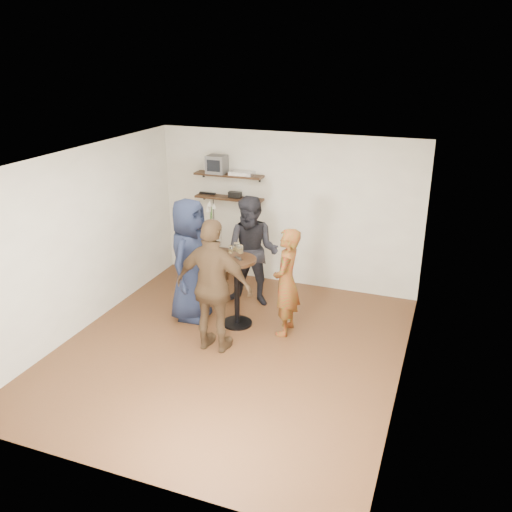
{
  "coord_description": "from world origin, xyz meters",
  "views": [
    {
      "loc": [
        2.59,
        -5.88,
        3.85
      ],
      "look_at": [
        0.23,
        0.4,
        1.27
      ],
      "focal_mm": 38.0,
      "sensor_mm": 36.0,
      "label": 1
    }
  ],
  "objects": [
    {
      "name": "person_dark",
      "position": [
        -0.23,
        1.47,
        0.88
      ],
      "size": [
        0.89,
        0.71,
        1.76
      ],
      "primitive_type": "imported",
      "rotation": [
        0.0,
        0.0,
        0.05
      ],
      "color": "black",
      "rests_on": "room"
    },
    {
      "name": "person_brown",
      "position": [
        -0.2,
        -0.01,
        0.92
      ],
      "size": [
        1.09,
        0.47,
        1.84
      ],
      "primitive_type": "imported",
      "rotation": [
        0.0,
        0.0,
        3.12
      ],
      "color": "#422E1C",
      "rests_on": "room"
    },
    {
      "name": "person_plaid",
      "position": [
        0.55,
        0.76,
        0.79
      ],
      "size": [
        0.4,
        0.59,
        1.57
      ],
      "primitive_type": "imported",
      "rotation": [
        0.0,
        0.0,
        -1.53
      ],
      "color": "#9F1312",
      "rests_on": "room"
    },
    {
      "name": "radio",
      "position": [
        -0.89,
        2.38,
        1.52
      ],
      "size": [
        0.22,
        0.1,
        0.1
      ],
      "primitive_type": "cube",
      "color": "black",
      "rests_on": "shelf_lower"
    },
    {
      "name": "vase_lilies",
      "position": [
        -1.18,
        2.02,
        0.87
      ],
      "size": [
        0.19,
        0.19,
        0.93
      ],
      "rotation": [
        0.0,
        0.0,
        0.06
      ],
      "color": "white",
      "rests_on": "side_table"
    },
    {
      "name": "drinks_table",
      "position": [
        -0.19,
        0.73,
        0.67
      ],
      "size": [
        0.57,
        0.57,
        1.05
      ],
      "color": "black",
      "rests_on": "room"
    },
    {
      "name": "wine_glass_fr",
      "position": [
        -0.11,
        0.71,
        1.2
      ],
      "size": [
        0.07,
        0.07,
        0.22
      ],
      "color": "silver",
      "rests_on": "drinks_table"
    },
    {
      "name": "wine_glass_bl",
      "position": [
        -0.22,
        0.78,
        1.19
      ],
      "size": [
        0.07,
        0.07,
        0.21
      ],
      "color": "silver",
      "rests_on": "drinks_table"
    },
    {
      "name": "shelf_upper",
      "position": [
        -1.0,
        2.38,
        1.85
      ],
      "size": [
        1.2,
        0.25,
        0.04
      ],
      "primitive_type": "cube",
      "color": "black",
      "rests_on": "room"
    },
    {
      "name": "person_navy",
      "position": [
        -0.93,
        0.72,
        0.93
      ],
      "size": [
        0.6,
        0.92,
        1.86
      ],
      "primitive_type": "imported",
      "rotation": [
        0.0,
        0.0,
        1.58
      ],
      "color": "black",
      "rests_on": "room"
    },
    {
      "name": "wine_glass_fl",
      "position": [
        -0.26,
        0.69,
        1.18
      ],
      "size": [
        0.07,
        0.07,
        0.2
      ],
      "color": "silver",
      "rests_on": "drinks_table"
    },
    {
      "name": "dvd_deck",
      "position": [
        -0.76,
        2.38,
        1.9
      ],
      "size": [
        0.4,
        0.24,
        0.06
      ],
      "primitive_type": "cube",
      "color": "silver",
      "rests_on": "shelf_upper"
    },
    {
      "name": "power_strip",
      "position": [
        -1.43,
        2.42,
        1.48
      ],
      "size": [
        0.3,
        0.05,
        0.03
      ],
      "primitive_type": "cube",
      "color": "black",
      "rests_on": "shelf_lower"
    },
    {
      "name": "side_table",
      "position": [
        -1.18,
        2.02,
        0.48
      ],
      "size": [
        0.51,
        0.51,
        0.58
      ],
      "rotation": [
        0.0,
        0.0,
        0.06
      ],
      "color": "black",
      "rests_on": "room"
    },
    {
      "name": "wine_glass_br",
      "position": [
        -0.16,
        0.75,
        1.19
      ],
      "size": [
        0.07,
        0.07,
        0.21
      ],
      "color": "silver",
      "rests_on": "drinks_table"
    },
    {
      "name": "shelf_lower",
      "position": [
        -1.0,
        2.38,
        1.45
      ],
      "size": [
        1.2,
        0.25,
        0.04
      ],
      "primitive_type": "cube",
      "color": "black",
      "rests_on": "room"
    },
    {
      "name": "crt_monitor",
      "position": [
        -1.21,
        2.38,
        2.02
      ],
      "size": [
        0.32,
        0.3,
        0.3
      ],
      "primitive_type": "cube",
      "color": "#59595B",
      "rests_on": "shelf_upper"
    },
    {
      "name": "room",
      "position": [
        0.0,
        0.0,
        1.3
      ],
      "size": [
        4.58,
        5.08,
        2.68
      ],
      "color": "#452816",
      "rests_on": "ground"
    }
  ]
}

